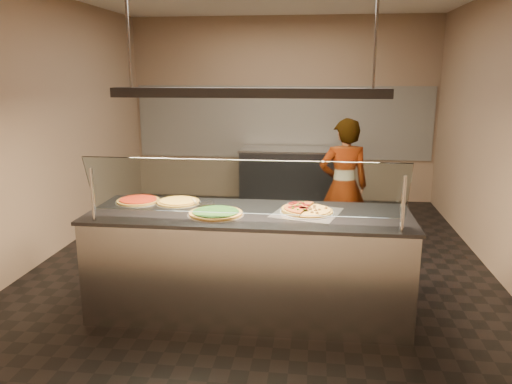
# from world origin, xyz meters

# --- Properties ---
(ground) EXTENTS (5.00, 6.00, 0.02)m
(ground) POSITION_xyz_m (0.00, 0.00, -0.01)
(ground) COLOR black
(ground) RESTS_ON ground
(wall_back) EXTENTS (5.00, 0.02, 3.00)m
(wall_back) POSITION_xyz_m (0.00, 3.01, 1.50)
(wall_back) COLOR #94795F
(wall_back) RESTS_ON ground
(wall_front) EXTENTS (5.00, 0.02, 3.00)m
(wall_front) POSITION_xyz_m (0.00, -3.01, 1.50)
(wall_front) COLOR #94795F
(wall_front) RESTS_ON ground
(wall_left) EXTENTS (0.02, 6.00, 3.00)m
(wall_left) POSITION_xyz_m (-2.51, 0.00, 1.50)
(wall_left) COLOR #94795F
(wall_left) RESTS_ON ground
(wall_right) EXTENTS (0.02, 6.00, 3.00)m
(wall_right) POSITION_xyz_m (2.51, 0.00, 1.50)
(wall_right) COLOR #94795F
(wall_right) RESTS_ON ground
(tile_band) EXTENTS (4.90, 0.02, 1.20)m
(tile_band) POSITION_xyz_m (0.00, 2.98, 1.30)
(tile_band) COLOR silver
(tile_band) RESTS_ON wall_back
(serving_counter) EXTENTS (2.79, 0.94, 0.93)m
(serving_counter) POSITION_xyz_m (0.01, -1.23, 0.47)
(serving_counter) COLOR #B7B7BC
(serving_counter) RESTS_ON ground
(sneeze_guard) EXTENTS (2.55, 0.18, 0.54)m
(sneeze_guard) POSITION_xyz_m (0.01, -1.57, 1.23)
(sneeze_guard) COLOR #B7B7BC
(sneeze_guard) RESTS_ON serving_counter
(perforated_tray) EXTENTS (0.65, 0.65, 0.01)m
(perforated_tray) POSITION_xyz_m (0.51, -1.19, 0.94)
(perforated_tray) COLOR silver
(perforated_tray) RESTS_ON serving_counter
(half_pizza_pepperoni) EXTENTS (0.33, 0.48, 0.05)m
(half_pizza_pepperoni) POSITION_xyz_m (0.40, -1.19, 0.96)
(half_pizza_pepperoni) COLOR brown
(half_pizza_pepperoni) RESTS_ON perforated_tray
(half_pizza_sausage) EXTENTS (0.33, 0.48, 0.04)m
(half_pizza_sausage) POSITION_xyz_m (0.61, -1.19, 0.96)
(half_pizza_sausage) COLOR brown
(half_pizza_sausage) RESTS_ON perforated_tray
(pizza_spinach) EXTENTS (0.49, 0.49, 0.03)m
(pizza_spinach) POSITION_xyz_m (-0.26, -1.34, 0.95)
(pizza_spinach) COLOR silver
(pizza_spinach) RESTS_ON serving_counter
(pizza_cheese) EXTENTS (0.42, 0.42, 0.03)m
(pizza_cheese) POSITION_xyz_m (-0.69, -0.99, 0.94)
(pizza_cheese) COLOR silver
(pizza_cheese) RESTS_ON serving_counter
(pizza_tomato) EXTENTS (0.42, 0.42, 0.03)m
(pizza_tomato) POSITION_xyz_m (-1.07, -0.99, 0.94)
(pizza_tomato) COLOR silver
(pizza_tomato) RESTS_ON serving_counter
(pizza_spatula) EXTENTS (0.25, 0.21, 0.02)m
(pizza_spatula) POSITION_xyz_m (-0.48, -1.03, 0.96)
(pizza_spatula) COLOR #B7B7BC
(pizza_spatula) RESTS_ON pizza_spinach
(prep_table) EXTENTS (1.50, 0.74, 0.93)m
(prep_table) POSITION_xyz_m (0.12, 2.55, 0.47)
(prep_table) COLOR #323237
(prep_table) RESTS_ON ground
(worker) EXTENTS (0.64, 0.48, 1.61)m
(worker) POSITION_xyz_m (0.91, 0.46, 0.80)
(worker) COLOR #2B272E
(worker) RESTS_ON ground
(heat_lamp_housing) EXTENTS (2.30, 0.18, 0.08)m
(heat_lamp_housing) POSITION_xyz_m (0.01, -1.23, 1.95)
(heat_lamp_housing) COLOR #323237
(heat_lamp_housing) RESTS_ON ceiling
(lamp_rod_left) EXTENTS (0.02, 0.02, 1.01)m
(lamp_rod_left) POSITION_xyz_m (-0.99, -1.23, 2.50)
(lamp_rod_left) COLOR #B7B7BC
(lamp_rod_left) RESTS_ON ceiling
(lamp_rod_right) EXTENTS (0.02, 0.02, 1.01)m
(lamp_rod_right) POSITION_xyz_m (1.01, -1.23, 2.50)
(lamp_rod_right) COLOR #B7B7BC
(lamp_rod_right) RESTS_ON ceiling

